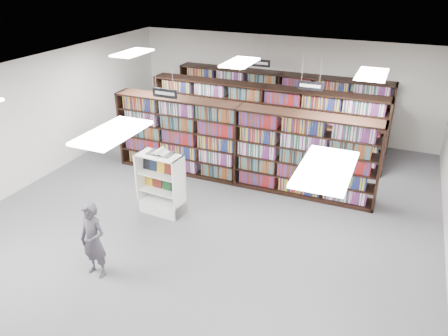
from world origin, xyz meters
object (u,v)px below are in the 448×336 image
at_px(endcap_display, 163,192).
at_px(shopper, 93,240).
at_px(bookshelf_row_near, 239,145).
at_px(open_book, 160,152).

height_order(endcap_display, shopper, shopper).
xyz_separation_m(bookshelf_row_near, shopper, (-1.06, -4.56, -0.30)).
bearing_deg(endcap_display, shopper, -85.93).
distance_m(bookshelf_row_near, endcap_display, 2.41).
distance_m(open_book, shopper, 2.61).
distance_m(bookshelf_row_near, open_book, 2.36).
distance_m(endcap_display, shopper, 2.48).
height_order(bookshelf_row_near, open_book, bookshelf_row_near).
xyz_separation_m(endcap_display, open_book, (-0.02, 0.04, 1.00)).
height_order(open_book, shopper, open_book).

